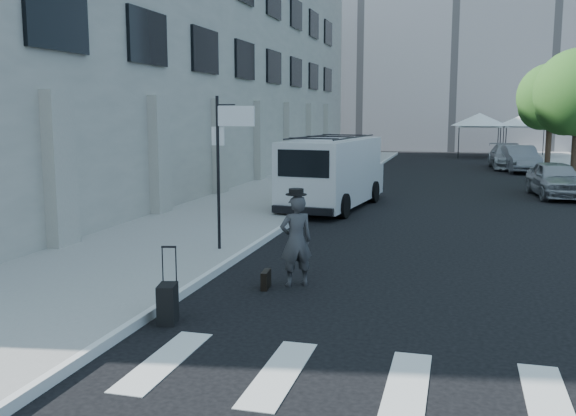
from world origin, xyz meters
The scene contains 16 objects.
ground centered at (0.00, 0.00, 0.00)m, with size 120.00×120.00×0.00m, color black.
sidewalk_left centered at (-4.25, 16.00, 0.07)m, with size 4.50×48.00×0.15m, color gray.
building_left centered at (-11.50, 18.00, 6.00)m, with size 10.00×44.00×12.00m, color gray.
building_far centered at (2.00, 50.00, 12.50)m, with size 22.00×12.00×25.00m, color slate.
sign_pole centered at (-2.36, 3.20, 2.65)m, with size 1.03×0.07×3.50m.
tree_near centered at (7.50, 20.15, 3.97)m, with size 3.80×3.83×6.03m.
tree_far centered at (7.50, 29.15, 3.97)m, with size 3.80×3.83×6.03m.
tent_left centered at (4.00, 38.00, 2.71)m, with size 4.00×4.00×3.20m.
tent_right centered at (7.20, 38.50, 2.71)m, with size 4.00×4.00×3.20m.
businessman centered at (-0.23, 1.10, 0.87)m, with size 0.64×0.42×1.75m, color #39393C.
briefcase centered at (-0.72, 0.74, 0.17)m, with size 0.12×0.44×0.34m, color black.
suitcase centered at (-1.63, -1.56, 0.32)m, with size 0.36×0.48×1.20m.
cargo_van centered at (-1.47, 11.21, 1.22)m, with size 2.77×6.47×2.36m.
parked_car_a centered at (6.34, 16.16, 0.70)m, with size 1.66×4.12×1.40m, color gray.
parked_car_b centered at (5.91, 26.96, 0.72)m, with size 1.53×4.39×1.45m, color slate.
parked_car_c centered at (5.47, 28.90, 0.72)m, with size 2.01×4.95×1.44m, color #93969A.
Camera 1 is at (2.71, -10.46, 3.30)m, focal length 40.00 mm.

